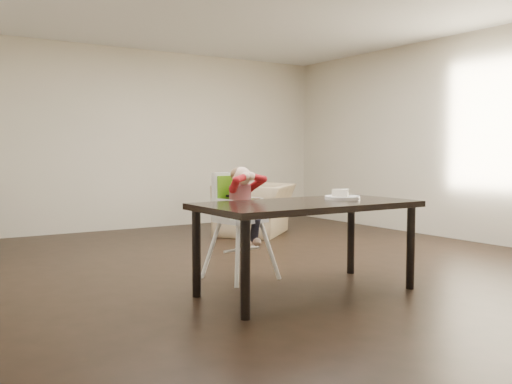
% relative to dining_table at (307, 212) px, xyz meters
% --- Properties ---
extents(ground, '(7.00, 7.00, 0.00)m').
position_rel_dining_table_xyz_m(ground, '(0.48, 1.06, -0.67)').
color(ground, black).
rests_on(ground, ground).
extents(room_walls, '(6.02, 7.02, 2.71)m').
position_rel_dining_table_xyz_m(room_walls, '(0.48, 1.06, 1.18)').
color(room_walls, beige).
rests_on(room_walls, ground).
extents(dining_table, '(1.80, 0.90, 0.75)m').
position_rel_dining_table_xyz_m(dining_table, '(0.00, 0.00, 0.00)').
color(dining_table, black).
rests_on(dining_table, ground).
extents(high_chair, '(0.49, 0.49, 1.02)m').
position_rel_dining_table_xyz_m(high_chair, '(-0.19, 0.77, 0.05)').
color(high_chair, white).
rests_on(high_chair, ground).
extents(plate, '(0.38, 0.38, 0.09)m').
position_rel_dining_table_xyz_m(plate, '(0.42, 0.04, 0.11)').
color(plate, white).
rests_on(plate, dining_table).
extents(armchair, '(1.29, 1.25, 0.95)m').
position_rel_dining_table_xyz_m(armchair, '(1.47, 3.06, -0.19)').
color(armchair, tan).
rests_on(armchair, ground).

